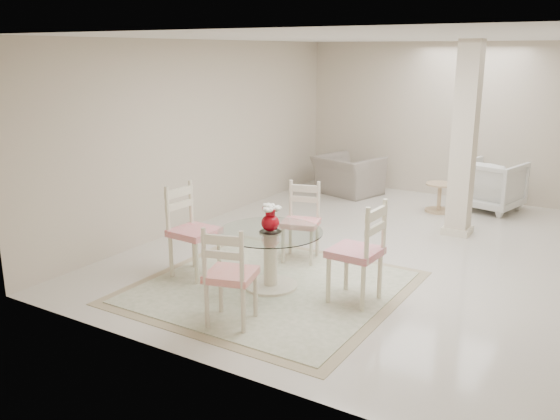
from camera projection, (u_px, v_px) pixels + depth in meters
The scene contains 13 objects.
ground at pixel (391, 253), 7.72m from camera, with size 7.00×7.00×0.00m, color beige.
room_shell at pixel (398, 109), 7.23m from camera, with size 6.02×7.02×2.71m.
column at pixel (464, 140), 8.18m from camera, with size 0.30×0.30×2.70m, color beige.
area_rug at pixel (271, 287), 6.58m from camera, with size 2.78×2.78×0.02m.
dining_table at pixel (270, 259), 6.49m from camera, with size 1.14×1.14×0.66m.
red_vase at pixel (270, 218), 6.37m from camera, with size 0.23×0.22×0.30m.
dining_chair_east at pixel (362, 245), 6.03m from camera, with size 0.50×0.50×1.21m.
dining_chair_north at pixel (302, 215), 7.35m from camera, with size 0.53×0.53×1.08m.
dining_chair_west at pixel (189, 223), 6.81m from camera, with size 0.50×0.50×1.19m.
dining_chair_south at pixel (228, 269), 5.51m from camera, with size 0.55×0.55×1.11m.
recliner_taupe at pixel (348, 175), 10.78m from camera, with size 1.07×0.94×0.70m, color gray.
armchair_white at pixel (491, 185), 9.70m from camera, with size 0.88×0.91×0.83m, color white.
side_table at pixel (439, 199), 9.62m from camera, with size 0.45×0.45×0.47m.
Camera 1 is at (2.59, -6.98, 2.56)m, focal length 38.00 mm.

